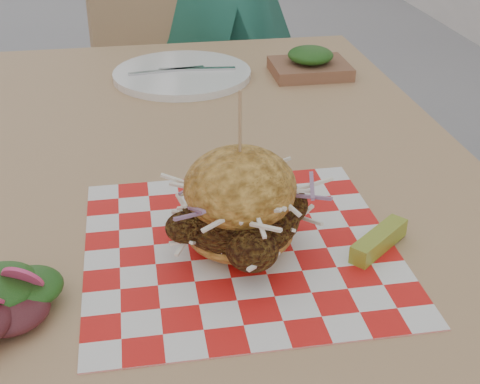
{
  "coord_description": "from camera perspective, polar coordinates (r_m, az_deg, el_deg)",
  "views": [
    {
      "loc": [
        -0.11,
        -1.0,
        1.19
      ],
      "look_at": [
        0.0,
        -0.35,
        0.82
      ],
      "focal_mm": 50.0,
      "sensor_mm": 36.0,
      "label": 1
    }
  ],
  "objects": [
    {
      "name": "pickle_spear",
      "position": [
        0.79,
        11.77,
        -4.08
      ],
      "size": [
        0.09,
        0.08,
        0.02
      ],
      "primitive_type": "cube",
      "rotation": [
        0.0,
        0.0,
        0.7
      ],
      "color": "#A3A831",
      "rests_on": "paper_liner"
    },
    {
      "name": "patio_chair",
      "position": [
        1.99,
        -7.1,
        10.04
      ],
      "size": [
        0.51,
        0.52,
        0.95
      ],
      "rotation": [
        0.0,
        0.0,
        0.25
      ],
      "color": "tan",
      "rests_on": "ground"
    },
    {
      "name": "sandwich",
      "position": [
        0.76,
        0.0,
        -1.28
      ],
      "size": [
        0.17,
        0.17,
        0.19
      ],
      "color": "gold",
      "rests_on": "paper_liner"
    },
    {
      "name": "paper_liner",
      "position": [
        0.79,
        0.0,
        -4.71
      ],
      "size": [
        0.36,
        0.36,
        0.0
      ],
      "primitive_type": "cube",
      "color": "red",
      "rests_on": "patio_table"
    },
    {
      "name": "patio_table",
      "position": [
        1.04,
        -2.92,
        -0.93
      ],
      "size": [
        0.8,
        1.2,
        0.75
      ],
      "color": "tan",
      "rests_on": "ground"
    },
    {
      "name": "kraft_tray",
      "position": [
        1.35,
        6.0,
        10.84
      ],
      "size": [
        0.15,
        0.12,
        0.06
      ],
      "color": "brown",
      "rests_on": "patio_table"
    },
    {
      "name": "place_setting",
      "position": [
        1.33,
        -4.96,
        9.99
      ],
      "size": [
        0.27,
        0.27,
        0.02
      ],
      "color": "white",
      "rests_on": "patio_table"
    },
    {
      "name": "side_salad",
      "position": [
        0.71,
        -19.18,
        -9.42
      ],
      "size": [
        0.13,
        0.14,
        0.05
      ],
      "color": "#3F1419",
      "rests_on": "patio_table"
    }
  ]
}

